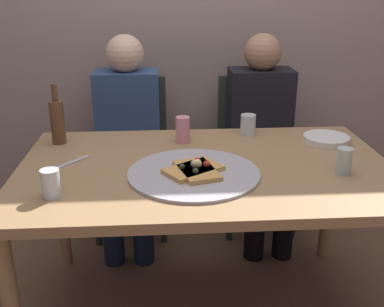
# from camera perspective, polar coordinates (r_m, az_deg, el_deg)

# --- Properties ---
(back_wall) EXTENTS (6.00, 0.10, 2.60)m
(back_wall) POSITION_cam_1_polar(r_m,az_deg,el_deg) (2.90, -0.45, 18.10)
(back_wall) COLOR gray
(back_wall) RESTS_ON ground_plane
(dining_table) EXTENTS (1.54, 0.95, 0.73)m
(dining_table) POSITION_cam_1_polar(r_m,az_deg,el_deg) (1.91, 1.73, -3.46)
(dining_table) COLOR #99754C
(dining_table) RESTS_ON ground_plane
(pizza_tray) EXTENTS (0.52, 0.52, 0.01)m
(pizza_tray) POSITION_cam_1_polar(r_m,az_deg,el_deg) (1.78, 0.22, -2.47)
(pizza_tray) COLOR #ADADB2
(pizza_tray) RESTS_ON dining_table
(pizza_slice_last) EXTENTS (0.18, 0.25, 0.05)m
(pizza_slice_last) POSITION_cam_1_polar(r_m,az_deg,el_deg) (1.77, 0.60, -2.02)
(pizza_slice_last) COLOR tan
(pizza_slice_last) RESTS_ON pizza_tray
(pizza_slice_extra) EXTENTS (0.26, 0.23, 0.05)m
(pizza_slice_extra) POSITION_cam_1_polar(r_m,az_deg,el_deg) (1.77, 0.24, -1.95)
(pizza_slice_extra) COLOR tan
(pizza_slice_extra) RESTS_ON pizza_tray
(wine_bottle) EXTENTS (0.06, 0.06, 0.28)m
(wine_bottle) POSITION_cam_1_polar(r_m,az_deg,el_deg) (2.18, -16.48, 3.94)
(wine_bottle) COLOR brown
(wine_bottle) RESTS_ON dining_table
(tumbler_near) EXTENTS (0.07, 0.07, 0.10)m
(tumbler_near) POSITION_cam_1_polar(r_m,az_deg,el_deg) (2.25, 7.02, 3.61)
(tumbler_near) COLOR silver
(tumbler_near) RESTS_ON dining_table
(tumbler_far) EXTENTS (0.06, 0.06, 0.10)m
(tumbler_far) POSITION_cam_1_polar(r_m,az_deg,el_deg) (1.87, 18.49, -0.88)
(tumbler_far) COLOR #B7C6BC
(tumbler_far) RESTS_ON dining_table
(wine_glass) EXTENTS (0.07, 0.07, 0.10)m
(wine_glass) POSITION_cam_1_polar(r_m,az_deg,el_deg) (1.66, -17.24, -3.58)
(wine_glass) COLOR silver
(wine_glass) RESTS_ON dining_table
(soda_can) EXTENTS (0.07, 0.07, 0.12)m
(soda_can) POSITION_cam_1_polar(r_m,az_deg,el_deg) (2.12, -1.16, 3.00)
(soda_can) COLOR pink
(soda_can) RESTS_ON dining_table
(plate_stack) EXTENTS (0.21, 0.21, 0.03)m
(plate_stack) POSITION_cam_1_polar(r_m,az_deg,el_deg) (2.22, 16.43, 1.73)
(plate_stack) COLOR white
(plate_stack) RESTS_ON dining_table
(table_knife) EXTENTS (0.16, 0.18, 0.01)m
(table_knife) POSITION_cam_1_polar(r_m,az_deg,el_deg) (1.95, -15.20, -1.24)
(table_knife) COLOR #B7B7BC
(table_knife) RESTS_ON dining_table
(chair_left) EXTENTS (0.44, 0.44, 0.90)m
(chair_left) POSITION_cam_1_polar(r_m,az_deg,el_deg) (2.77, -7.72, 1.10)
(chair_left) COLOR #2D3833
(chair_left) RESTS_ON ground_plane
(chair_right) EXTENTS (0.44, 0.44, 0.90)m
(chair_right) POSITION_cam_1_polar(r_m,az_deg,el_deg) (2.82, 7.95, 1.46)
(chair_right) COLOR #2D3833
(chair_right) RESTS_ON ground_plane
(guest_in_sweater) EXTENTS (0.36, 0.56, 1.17)m
(guest_in_sweater) POSITION_cam_1_polar(r_m,az_deg,el_deg) (2.58, -8.06, 2.63)
(guest_in_sweater) COLOR navy
(guest_in_sweater) RESTS_ON ground_plane
(guest_in_beanie) EXTENTS (0.36, 0.56, 1.17)m
(guest_in_beanie) POSITION_cam_1_polar(r_m,az_deg,el_deg) (2.64, 8.74, 2.97)
(guest_in_beanie) COLOR black
(guest_in_beanie) RESTS_ON ground_plane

